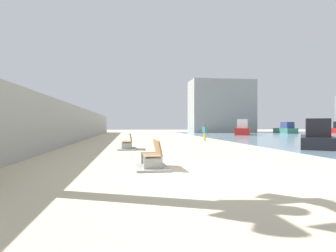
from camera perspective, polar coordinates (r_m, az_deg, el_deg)
name	(u,v)px	position (r m, az deg, el deg)	size (l,w,h in m)	color
ground_plane	(159,141)	(26.95, -1.80, -2.95)	(120.00, 120.00, 0.00)	beige
seawall	(75,124)	(27.20, -17.72, 0.34)	(0.80, 64.00, 3.10)	#9E9E99
bench_near	(152,161)	(10.27, -3.19, -6.87)	(1.15, 2.13, 0.98)	#9E9E99
bench_far	(128,145)	(18.20, -7.88, -3.76)	(1.14, 2.12, 0.98)	#9E9E99
person_walking	(205,131)	(27.04, 7.12, -1.02)	(0.32, 0.46, 1.57)	gold
boat_mid_bay	(286,129)	(54.61, 21.90, -0.57)	(2.48, 6.35, 1.93)	#337060
boat_far_left	(243,129)	(43.62, 14.33, -0.61)	(4.06, 5.78, 2.24)	red
boat_outer	(317,137)	(21.64, 26.95, -1.91)	(5.24, 6.78, 1.84)	black
harbor_building	(221,107)	(57.64, 10.31, 3.72)	(12.00, 6.00, 9.97)	gray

